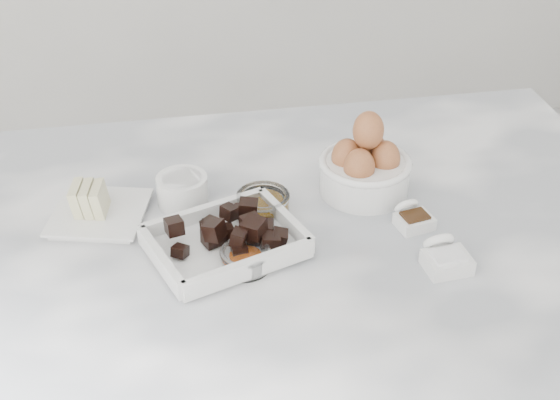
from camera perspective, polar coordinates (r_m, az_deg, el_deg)
The scene contains 9 objects.
marble_slab at distance 1.16m, azimuth -0.71°, elevation -3.37°, with size 1.20×0.80×0.04m, color white.
chocolate_dish at distance 1.11m, azimuth -4.02°, elevation -2.83°, with size 0.25×0.22×0.06m.
butter_plate at distance 1.21m, azimuth -13.21°, elevation -0.61°, with size 0.17×0.17×0.06m.
sugar_ramekin at distance 1.22m, azimuth -7.16°, elevation 0.80°, with size 0.08×0.08×0.05m.
egg_bowl at distance 1.23m, azimuth 6.24°, elevation 2.45°, with size 0.15×0.15×0.14m.
honey_bowl at distance 1.19m, azimuth -1.24°, elevation -0.26°, with size 0.08×0.08×0.04m.
zest_bowl at distance 1.08m, azimuth -2.54°, elevation -4.26°, with size 0.07×0.07×0.03m.
vanilla_spoon at distance 1.18m, azimuth 9.65°, elevation -1.26°, with size 0.06×0.07×0.04m.
salt_spoon at distance 1.11m, azimuth 11.97°, elevation -4.08°, with size 0.07×0.08×0.05m.
Camera 1 is at (-0.15, -0.92, 1.62)m, focal length 50.00 mm.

